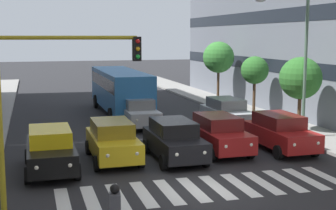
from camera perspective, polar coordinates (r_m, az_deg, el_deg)
ground_plane at (r=17.10m, az=4.50°, el=-9.95°), size 180.00×180.00×0.00m
crosswalk_markings at (r=17.10m, az=4.50°, el=-9.94°), size 10.35×2.80×0.01m
car_0 at (r=22.90m, az=13.31°, el=-3.17°), size 2.02×4.44×1.72m
car_1 at (r=22.11m, az=6.08°, el=-3.40°), size 2.02×4.44×1.72m
car_2 at (r=20.65m, az=0.74°, el=-4.19°), size 2.02×4.44×1.72m
car_3 at (r=20.64m, az=-6.68°, el=-4.25°), size 2.02×4.44×1.72m
car_4 at (r=19.42m, az=-13.95°, el=-5.24°), size 2.02×4.44×1.72m
car_row2_0 at (r=28.15m, az=-3.62°, el=-0.85°), size 2.02×4.44×1.72m
car_row2_1 at (r=28.11m, az=7.07°, el=-0.91°), size 2.02×4.44×1.72m
bus_behind_traffic at (r=32.81m, az=-5.81°, el=2.14°), size 2.78×10.50×3.00m
traffic_light_gantry at (r=14.71m, az=-14.91°, el=1.60°), size 4.38×0.36×5.50m
street_lamp_left at (r=25.00m, az=15.31°, el=6.19°), size 2.99×0.28×7.20m
street_tree_1 at (r=26.93m, az=15.66°, el=3.11°), size 2.32×2.32×4.08m
street_tree_2 at (r=32.25m, az=10.39°, el=4.11°), size 1.86×1.86×3.88m
street_tree_3 at (r=37.56m, az=6.10°, el=5.71°), size 2.46×2.46×4.79m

